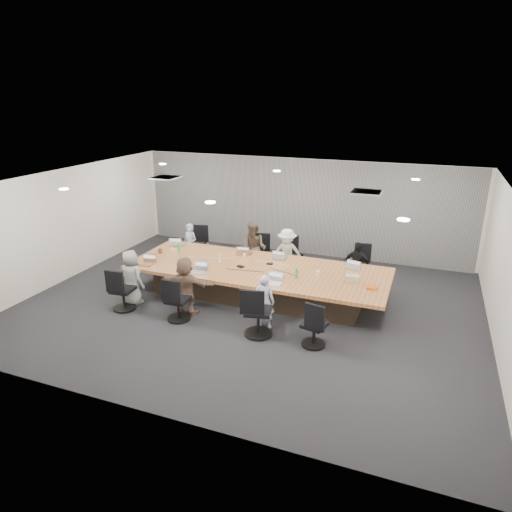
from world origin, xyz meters
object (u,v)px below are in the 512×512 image
(laptop_1, at_px, (246,253))
(laptop_2, at_px, (280,257))
(chair_6, at_px, (258,315))
(conference_table, at_px, (258,281))
(bottle_green_left, at_px, (179,248))
(laptop_0, at_px, (180,245))
(person_5, at_px, (186,286))
(person_0, at_px, (190,244))
(person_1, at_px, (254,248))
(chair_7, at_px, (314,328))
(person_3, at_px, (356,265))
(person_4, at_px, (132,277))
(laptop_6, at_px, (273,284))
(chair_1, at_px, (259,256))
(mug_brown, at_px, (160,251))
(bottle_clear, at_px, (220,258))
(bottle_green_right, at_px, (297,273))
(laptop_3, at_px, (353,267))
(chair_0, at_px, (196,247))
(stapler, at_px, (276,273))
(laptop_4, at_px, (145,264))
(laptop_5, at_px, (198,272))
(person_6, at_px, (264,301))
(chair_5, at_px, (178,303))
(canvas_bag, at_px, (352,279))
(person_2, at_px, (287,254))
(snack_packet, at_px, (372,288))
(chair_2, at_px, (291,259))
(chair_3, at_px, (358,268))
(chair_4, at_px, (123,293))

(laptop_1, height_order, laptop_2, same)
(chair_6, relative_size, laptop_2, 2.80)
(conference_table, distance_m, bottle_green_left, 2.28)
(laptop_0, relative_size, bottle_green_left, 1.35)
(person_5, bearing_deg, bottle_green_left, -59.29)
(person_0, height_order, person_1, person_1)
(chair_7, height_order, laptop_0, laptop_0)
(person_3, distance_m, bottle_green_left, 4.43)
(laptop_1, xyz_separation_m, laptop_2, (0.90, 0.00, 0.00))
(person_0, xyz_separation_m, bottle_green_left, (0.30, -1.09, 0.28))
(person_4, relative_size, laptop_6, 3.68)
(conference_table, relative_size, laptop_1, 18.27)
(chair_1, distance_m, person_1, 0.49)
(laptop_6, bearing_deg, person_0, 147.35)
(bottle_green_left, bearing_deg, conference_table, -6.74)
(bottle_green_left, xyz_separation_m, mug_brown, (-0.43, -0.21, -0.07))
(person_3, height_order, bottle_clear, person_3)
(bottle_green_right, bearing_deg, laptop_3, 46.77)
(chair_0, height_order, stapler, same)
(laptop_4, height_order, bottle_green_right, bottle_green_right)
(laptop_5, distance_m, mug_brown, 1.73)
(laptop_1, bearing_deg, person_0, -25.97)
(laptop_3, relative_size, person_6, 0.29)
(laptop_4, bearing_deg, person_4, -101.74)
(chair_0, distance_m, chair_7, 5.49)
(chair_5, height_order, laptop_6, chair_5)
(chair_1, height_order, person_6, person_6)
(chair_1, distance_m, bottle_green_left, 2.21)
(person_3, relative_size, laptop_6, 3.43)
(laptop_2, relative_size, canvas_bag, 1.14)
(chair_7, height_order, laptop_1, laptop_1)
(chair_1, xyz_separation_m, laptop_1, (0.00, -0.90, 0.39))
(laptop_0, xyz_separation_m, person_2, (2.81, 0.55, -0.09))
(person_0, bearing_deg, person_3, 9.16)
(chair_1, distance_m, snack_packet, 3.86)
(chair_0, height_order, laptop_3, chair_0)
(person_4, bearing_deg, laptop_3, -140.42)
(chair_2, relative_size, laptop_0, 2.46)
(person_3, height_order, bottle_green_right, person_3)
(person_5, relative_size, bottle_green_right, 5.68)
(laptop_2, bearing_deg, chair_3, -152.20)
(bottle_green_left, relative_size, canvas_bag, 0.91)
(laptop_3, distance_m, bottle_green_left, 4.32)
(laptop_5, bearing_deg, mug_brown, 144.55)
(person_2, distance_m, laptop_5, 2.58)
(chair_2, bearing_deg, person_3, -175.16)
(person_5, xyz_separation_m, laptop_6, (1.81, 0.55, 0.10))
(chair_2, xyz_separation_m, bottle_green_left, (-2.51, -1.44, 0.45))
(chair_4, relative_size, canvas_bag, 2.85)
(chair_2, height_order, chair_5, chair_2)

